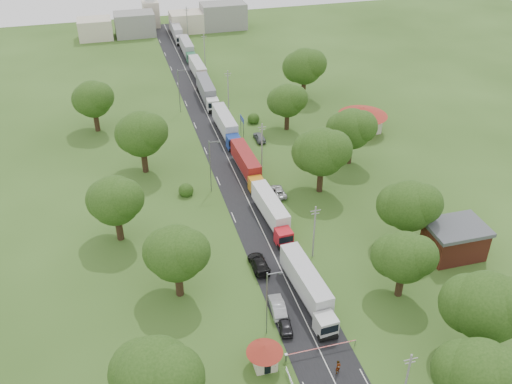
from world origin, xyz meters
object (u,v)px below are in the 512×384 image
object	(u,v)px
info_sign	(242,122)
car_lane_mid	(278,307)
guard_booth	(265,353)
car_lane_front	(285,325)
truck_0	(308,287)
pedestrian_near	(338,367)
boom_barrier	(311,350)

from	to	relation	value
info_sign	car_lane_mid	distance (m)	52.37
guard_booth	car_lane_front	xyz separation A→B (m)	(4.20, 5.00, -1.47)
info_sign	car_lane_mid	bearing A→B (deg)	-99.02
info_sign	car_lane_front	xyz separation A→B (m)	(-8.20, -55.00, -2.31)
guard_booth	info_sign	size ratio (longest dim) A/B	1.07
info_sign	guard_booth	bearing A→B (deg)	-101.68
truck_0	car_lane_front	xyz separation A→B (m)	(-4.62, -4.43, -1.58)
info_sign	pedestrian_near	world-z (taller)	info_sign
guard_booth	car_lane_mid	bearing A→B (deg)	63.22
car_lane_front	truck_0	bearing A→B (deg)	-128.29
boom_barrier	car_lane_front	world-z (taller)	car_lane_front
pedestrian_near	car_lane_front	bearing A→B (deg)	85.20
truck_0	car_lane_mid	bearing A→B (deg)	-166.51
car_lane_front	pedestrian_near	size ratio (longest dim) A/B	2.09
car_lane_front	pedestrian_near	bearing A→B (deg)	122.68
boom_barrier	info_sign	bearing A→B (deg)	83.76
boom_barrier	pedestrian_near	xyz separation A→B (m)	(2.19, -3.32, 0.08)
boom_barrier	truck_0	world-z (taller)	truck_0
guard_booth	car_lane_front	size ratio (longest dim) A/B	1.09
info_sign	truck_0	size ratio (longest dim) A/B	0.26
boom_barrier	car_lane_mid	size ratio (longest dim) A/B	1.85
guard_booth	info_sign	world-z (taller)	info_sign
pedestrian_near	car_lane_mid	bearing A→B (deg)	78.69
info_sign	car_lane_front	distance (m)	55.66
guard_booth	pedestrian_near	bearing A→B (deg)	-22.44
car_lane_front	pedestrian_near	distance (m)	9.17
boom_barrier	guard_booth	distance (m)	5.98
guard_booth	boom_barrier	bearing A→B (deg)	0.01
car_lane_front	car_lane_mid	distance (m)	3.32
boom_barrier	car_lane_front	bearing A→B (deg)	108.19
boom_barrier	car_lane_mid	bearing A→B (deg)	101.17
car_lane_mid	pedestrian_near	xyz separation A→B (m)	(3.84, -11.64, 0.15)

